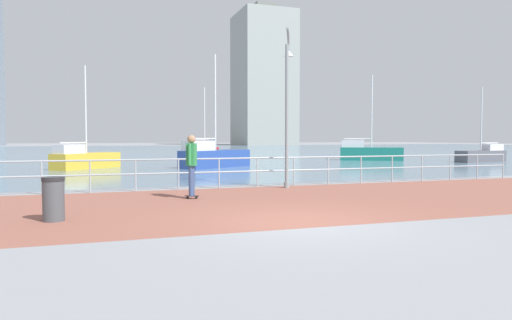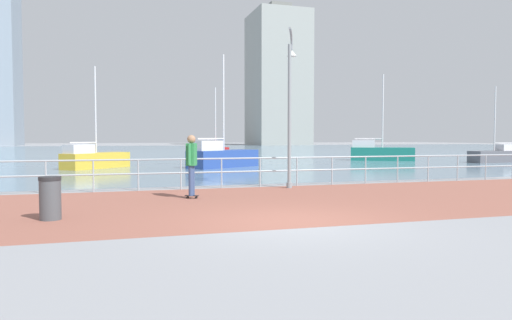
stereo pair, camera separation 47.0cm
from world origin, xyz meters
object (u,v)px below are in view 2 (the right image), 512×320
object	(u,v)px
trash_bin	(50,198)
sailboat_blue	(495,155)
sailboat_white	(380,152)
lamppost	(290,100)
sailboat_red	(94,159)
sailboat_teal	(215,151)
sailboat_gray	(222,157)
skateboarder	(192,160)

from	to	relation	value
trash_bin	sailboat_blue	xyz separation A→B (m)	(27.22, 16.20, 0.04)
sailboat_white	sailboat_blue	size ratio (longest dim) A/B	1.22
lamppost	sailboat_red	xyz separation A→B (m)	(-7.01, 12.86, -2.52)
sailboat_red	lamppost	bearing A→B (deg)	-61.41
lamppost	sailboat_teal	distance (m)	25.76
sailboat_gray	sailboat_white	bearing A→B (deg)	18.95
trash_bin	sailboat_gray	size ratio (longest dim) A/B	0.14
trash_bin	sailboat_red	world-z (taller)	sailboat_red
sailboat_gray	sailboat_red	world-z (taller)	sailboat_gray
sailboat_gray	sailboat_white	xyz separation A→B (m)	(13.45, 4.62, -0.01)
sailboat_teal	lamppost	bearing A→B (deg)	-95.94
lamppost	sailboat_teal	xyz separation A→B (m)	(2.65, 25.50, -2.48)
lamppost	sailboat_teal	size ratio (longest dim) A/B	0.90
lamppost	skateboarder	xyz separation A→B (m)	(-3.77, -1.96, -1.96)
skateboarder	lamppost	bearing A→B (deg)	27.51
sailboat_teal	sailboat_blue	bearing A→B (deg)	-38.72
sailboat_teal	sailboat_blue	world-z (taller)	sailboat_teal
sailboat_gray	sailboat_teal	bearing A→B (deg)	79.76
sailboat_red	sailboat_blue	size ratio (longest dim) A/B	1.08
lamppost	skateboarder	world-z (taller)	lamppost
sailboat_gray	sailboat_red	xyz separation A→B (m)	(-7.17, 1.14, -0.08)
sailboat_teal	sailboat_white	world-z (taller)	sailboat_white
trash_bin	sailboat_red	size ratio (longest dim) A/B	0.16
lamppost	skateboarder	bearing A→B (deg)	-152.49
lamppost	skateboarder	size ratio (longest dim) A/B	3.03
lamppost	sailboat_blue	world-z (taller)	lamppost
sailboat_red	sailboat_gray	bearing A→B (deg)	-9.02
sailboat_red	sailboat_blue	xyz separation A→B (m)	(27.01, -1.27, -0.04)
sailboat_gray	skateboarder	bearing A→B (deg)	-106.05
sailboat_teal	sailboat_white	distance (m)	14.29
trash_bin	sailboat_teal	distance (m)	31.69
skateboarder	sailboat_teal	xyz separation A→B (m)	(6.43, 27.46, -0.52)
sailboat_teal	sailboat_red	size ratio (longest dim) A/B	1.06
skateboarder	trash_bin	distance (m)	4.39
lamppost	sailboat_teal	world-z (taller)	sailboat_teal
sailboat_teal	sailboat_gray	bearing A→B (deg)	-100.24
sailboat_blue	sailboat_white	bearing A→B (deg)	143.39
lamppost	sailboat_gray	xyz separation A→B (m)	(0.16, 11.72, -2.44)
sailboat_gray	sailboat_teal	world-z (taller)	sailboat_gray
sailboat_white	sailboat_blue	bearing A→B (deg)	-36.61
sailboat_blue	sailboat_red	bearing A→B (deg)	177.30
skateboarder	sailboat_blue	distance (m)	27.37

